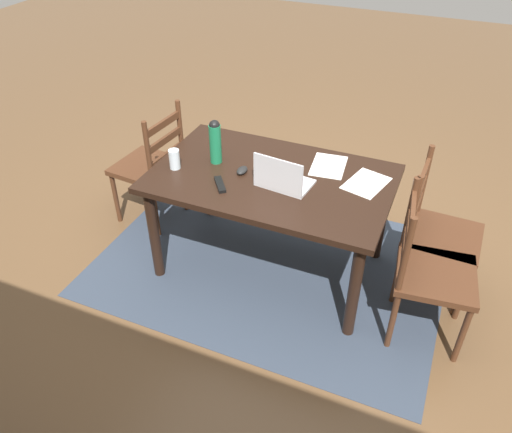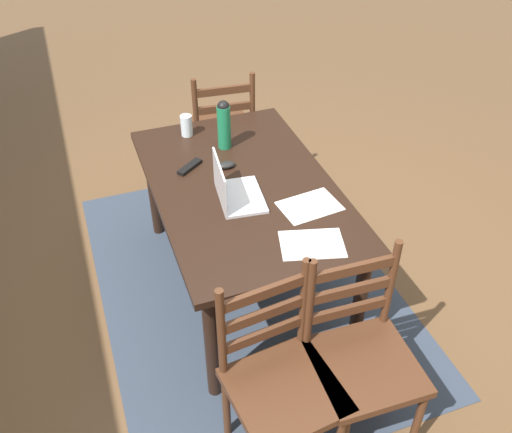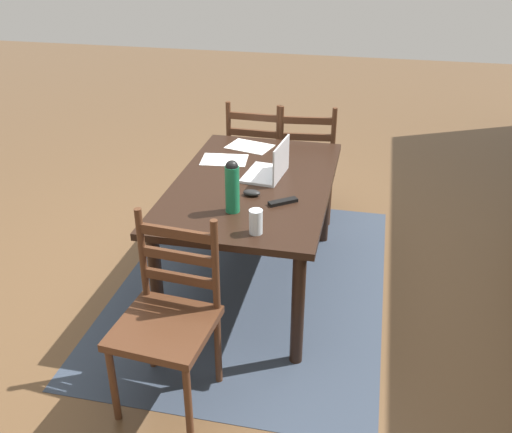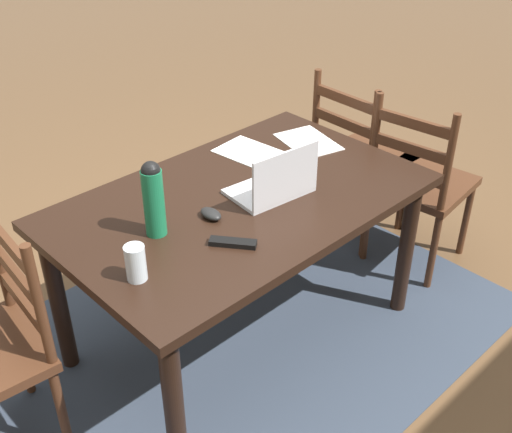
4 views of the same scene
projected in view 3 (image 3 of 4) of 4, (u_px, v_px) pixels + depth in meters
The scene contains 13 objects.
ground_plane at pixel (253, 283), 3.78m from camera, with size 14.00×14.00×0.00m, color brown.
area_rug at pixel (253, 283), 3.78m from camera, with size 2.36×1.69×0.01m, color #333D4C.
dining_table at pixel (253, 196), 3.47m from camera, with size 1.50×0.94×0.74m.
chair_left_near at pixel (258, 158), 4.49m from camera, with size 0.45×0.45×0.95m.
chair_right_near at pixel (168, 320), 2.70m from camera, with size 0.48×0.48×0.95m.
chair_left_far at pixel (306, 162), 4.42m from camera, with size 0.49×0.49×0.95m.
laptop at pixel (272, 168), 3.48m from camera, with size 0.34×0.26×0.23m.
water_bottle at pixel (232, 185), 3.02m from camera, with size 0.08×0.08×0.30m.
drinking_glass at pixel (256, 222), 2.85m from camera, with size 0.07×0.07×0.13m, color silver.
computer_mouse at pixel (252, 193), 3.25m from camera, with size 0.06×0.10×0.03m, color black.
tv_remote at pixel (283, 202), 3.17m from camera, with size 0.04×0.17×0.02m, color black.
paper_stack_left at pixel (224, 160), 3.73m from camera, with size 0.21×0.30×0.00m, color white.
paper_stack_right at pixel (250, 147), 3.95m from camera, with size 0.21×0.30×0.00m, color white.
Camera 3 is at (3.05, 0.68, 2.16)m, focal length 40.01 mm.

